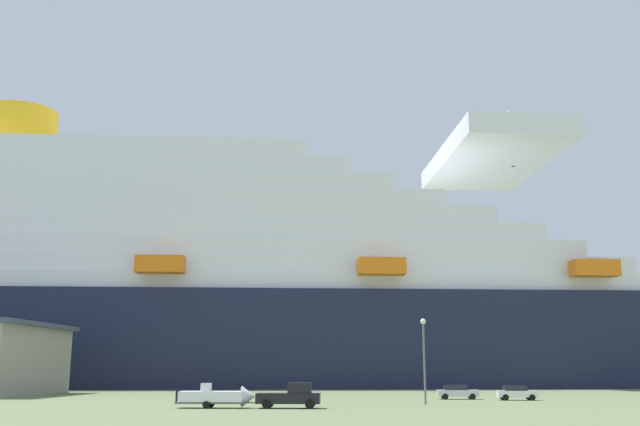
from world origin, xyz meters
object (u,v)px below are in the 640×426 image
(street_lamp, at_px, (424,348))
(parked_car_white_van, at_px, (517,392))
(cruise_ship, at_px, (169,294))
(pickup_truck, at_px, (291,396))
(parked_car_silver_sedan, at_px, (457,392))
(small_boat_on_trailer, at_px, (220,397))

(street_lamp, height_order, parked_car_white_van, street_lamp)
(cruise_ship, height_order, pickup_truck, cruise_ship)
(street_lamp, bearing_deg, pickup_truck, -152.46)
(pickup_truck, height_order, parked_car_silver_sedan, pickup_truck)
(parked_car_silver_sedan, bearing_deg, parked_car_white_van, -24.09)
(parked_car_silver_sedan, bearing_deg, small_boat_on_trailer, -144.14)
(small_boat_on_trailer, relative_size, parked_car_white_van, 1.79)
(parked_car_white_van, bearing_deg, street_lamp, -142.35)
(pickup_truck, xyz_separation_m, parked_car_white_van, (24.43, 15.61, -0.21))
(cruise_ship, distance_m, small_boat_on_trailer, 76.38)
(cruise_ship, xyz_separation_m, pickup_truck, (25.40, -72.53, -16.31))
(street_lamp, bearing_deg, parked_car_silver_sedan, 64.59)
(cruise_ship, bearing_deg, pickup_truck, -70.70)
(pickup_truck, distance_m, small_boat_on_trailer, 6.32)
(pickup_truck, relative_size, street_lamp, 0.69)
(cruise_ship, xyz_separation_m, street_lamp, (38.35, -65.78, -11.98))
(small_boat_on_trailer, bearing_deg, parked_car_white_van, 26.31)
(street_lamp, xyz_separation_m, parked_car_silver_sedan, (5.48, 11.54, -4.54))
(cruise_ship, distance_m, parked_car_silver_sedan, 71.66)
(pickup_truck, bearing_deg, small_boat_on_trailer, 176.28)
(cruise_ship, height_order, parked_car_white_van, cruise_ship)
(cruise_ship, relative_size, street_lamp, 30.78)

